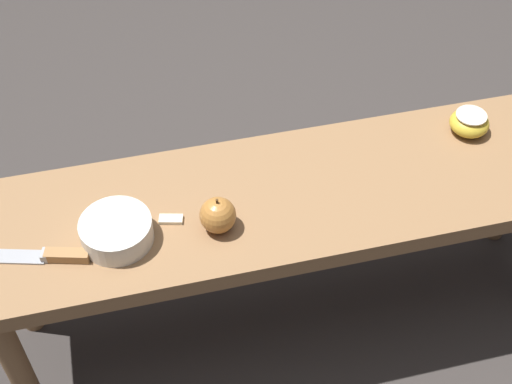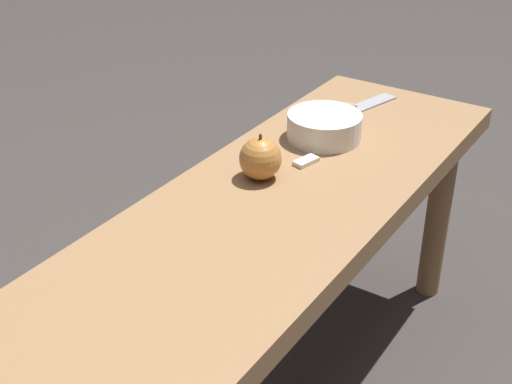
# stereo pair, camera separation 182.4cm
# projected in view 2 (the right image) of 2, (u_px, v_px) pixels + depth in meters

# --- Properties ---
(wooden_bench) EXTENTS (1.34, 0.35, 0.44)m
(wooden_bench) POSITION_uv_depth(u_px,v_px,m) (231.00, 268.00, 1.06)
(wooden_bench) COLOR olive
(wooden_bench) RESTS_ON ground_plane
(knife) EXTENTS (0.21, 0.08, 0.02)m
(knife) POSITION_uv_depth(u_px,v_px,m) (347.00, 110.00, 1.41)
(knife) COLOR #9EA0A5
(knife) RESTS_ON wooden_bench
(apple_whole) EXTENTS (0.07, 0.07, 0.08)m
(apple_whole) POSITION_uv_depth(u_px,v_px,m) (260.00, 159.00, 1.16)
(apple_whole) COLOR #B27233
(apple_whole) RESTS_ON wooden_bench
(apple_slice_center) EXTENTS (0.05, 0.03, 0.01)m
(apple_slice_center) POSITION_uv_depth(u_px,v_px,m) (306.00, 161.00, 1.23)
(apple_slice_center) COLOR beige
(apple_slice_center) RESTS_ON wooden_bench
(bowl) EXTENTS (0.14, 0.14, 0.05)m
(bowl) POSITION_uv_depth(u_px,v_px,m) (324.00, 127.00, 1.30)
(bowl) COLOR silver
(bowl) RESTS_ON wooden_bench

